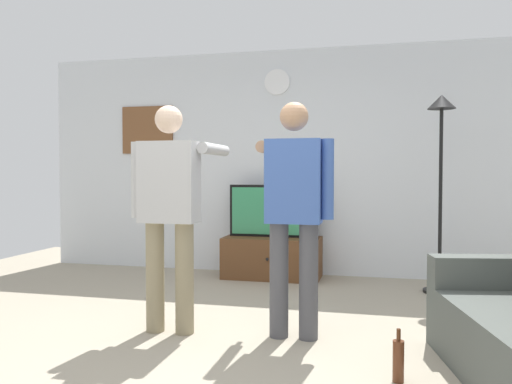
{
  "coord_description": "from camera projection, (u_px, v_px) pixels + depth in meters",
  "views": [
    {
      "loc": [
        0.99,
        -3.18,
        1.21
      ],
      "look_at": [
        -0.06,
        1.2,
        1.05
      ],
      "focal_mm": 35.8,
      "sensor_mm": 36.0,
      "label": 1
    }
  ],
  "objects": [
    {
      "name": "ground_plane",
      "position": [
        223.0,
        357.0,
        3.36
      ],
      "size": [
        8.4,
        8.4,
        0.0
      ],
      "primitive_type": "plane",
      "color": "#9E937F"
    },
    {
      "name": "person_standing_nearer_lamp",
      "position": [
        170.0,
        204.0,
        3.88
      ],
      "size": [
        0.62,
        0.78,
        1.73
      ],
      "color": "gray",
      "rests_on": "ground_plane"
    },
    {
      "name": "framed_picture",
      "position": [
        148.0,
        130.0,
        6.56
      ],
      "size": [
        0.69,
        0.04,
        0.6
      ],
      "primitive_type": "cube",
      "color": "brown"
    },
    {
      "name": "tv_stand",
      "position": [
        272.0,
        257.0,
        5.93
      ],
      "size": [
        1.12,
        0.55,
        0.47
      ],
      "color": "brown",
      "rests_on": "ground_plane"
    },
    {
      "name": "person_standing_nearer_couch",
      "position": [
        294.0,
        205.0,
        3.74
      ],
      "size": [
        0.58,
        0.78,
        1.73
      ],
      "color": "#4C4C51",
      "rests_on": "ground_plane"
    },
    {
      "name": "floor_lamp",
      "position": [
        441.0,
        152.0,
        5.13
      ],
      "size": [
        0.32,
        0.32,
        2.0
      ],
      "color": "black",
      "rests_on": "ground_plane"
    },
    {
      "name": "wall_clock",
      "position": [
        277.0,
        82.0,
        6.14
      ],
      "size": [
        0.31,
        0.03,
        0.31
      ],
      "primitive_type": "cylinder",
      "rotation": [
        1.57,
        0.0,
        0.0
      ],
      "color": "white"
    },
    {
      "name": "beverage_bottle",
      "position": [
        398.0,
        360.0,
        2.96
      ],
      "size": [
        0.07,
        0.07,
        0.31
      ],
      "color": "#592D19",
      "rests_on": "ground_plane"
    },
    {
      "name": "back_wall",
      "position": [
        294.0,
        162.0,
        6.18
      ],
      "size": [
        6.4,
        0.1,
        2.7
      ],
      "primitive_type": "cube",
      "color": "silver",
      "rests_on": "ground_plane"
    },
    {
      "name": "television",
      "position": [
        273.0,
        211.0,
        5.96
      ],
      "size": [
        1.03,
        0.07,
        0.61
      ],
      "color": "black",
      "rests_on": "tv_stand"
    }
  ]
}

